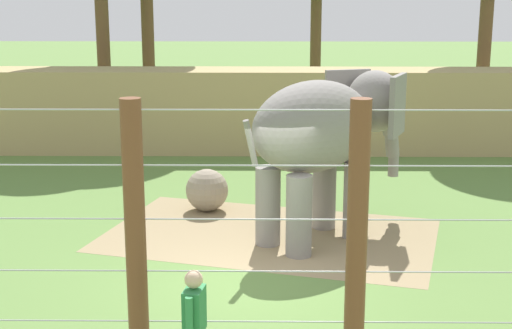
# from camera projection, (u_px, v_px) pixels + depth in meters

# --- Properties ---
(ground_plane) EXTENTS (120.00, 120.00, 0.00)m
(ground_plane) POSITION_uv_depth(u_px,v_px,m) (246.00, 283.00, 12.81)
(ground_plane) COLOR #5B7F3D
(dirt_patch) EXTENTS (7.46, 5.68, 0.01)m
(dirt_patch) POSITION_uv_depth(u_px,v_px,m) (270.00, 235.00, 15.29)
(dirt_patch) COLOR #937F5B
(dirt_patch) RESTS_ON ground
(embankment_wall) EXTENTS (36.00, 1.80, 2.52)m
(embankment_wall) POSITION_uv_depth(u_px,v_px,m) (255.00, 110.00, 23.02)
(embankment_wall) COLOR tan
(embankment_wall) RESTS_ON ground
(elephant) EXTENTS (3.78, 3.61, 3.28)m
(elephant) POSITION_uv_depth(u_px,v_px,m) (326.00, 132.00, 14.67)
(elephant) COLOR gray
(elephant) RESTS_ON ground
(enrichment_ball) EXTENTS (0.96, 0.96, 0.96)m
(enrichment_ball) POSITION_uv_depth(u_px,v_px,m) (207.00, 190.00, 16.86)
(enrichment_ball) COLOR gray
(enrichment_ball) RESTS_ON ground
(cable_fence) EXTENTS (8.67, 0.27, 3.62)m
(cable_fence) POSITION_uv_depth(u_px,v_px,m) (243.00, 238.00, 9.56)
(cable_fence) COLOR brown
(cable_fence) RESTS_ON ground
(zookeeper) EXTENTS (0.27, 0.59, 1.67)m
(zookeeper) POSITION_uv_depth(u_px,v_px,m) (195.00, 328.00, 9.00)
(zookeeper) COLOR #33384C
(zookeeper) RESTS_ON ground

